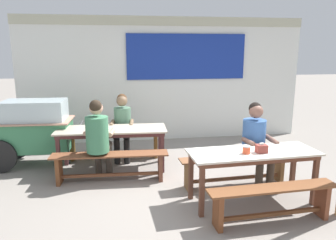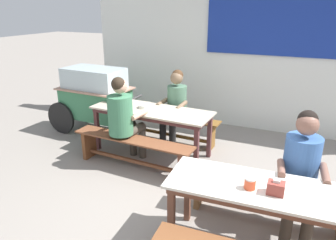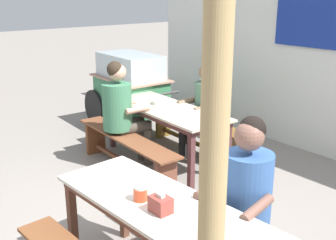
# 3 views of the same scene
# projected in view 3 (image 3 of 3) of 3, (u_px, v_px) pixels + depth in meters

# --- Properties ---
(ground_plane) EXTENTS (40.00, 40.00, 0.00)m
(ground_plane) POSITION_uv_depth(u_px,v_px,m) (149.00, 232.00, 3.79)
(ground_plane) COLOR gray
(dining_table_far) EXTENTS (1.90, 0.75, 0.73)m
(dining_table_far) POSITION_uv_depth(u_px,v_px,m) (164.00, 112.00, 5.17)
(dining_table_far) COLOR #BDB19C
(dining_table_far) RESTS_ON ground_plane
(dining_table_near) EXTENTS (1.77, 0.70, 0.73)m
(dining_table_near) POSITION_uv_depth(u_px,v_px,m) (162.00, 214.00, 2.83)
(dining_table_near) COLOR silver
(dining_table_near) RESTS_ON ground_plane
(bench_far_back) EXTENTS (1.83, 0.37, 0.46)m
(bench_far_back) POSITION_uv_depth(u_px,v_px,m) (198.00, 131.00, 5.59)
(bench_far_back) COLOR brown
(bench_far_back) RESTS_ON ground_plane
(bench_far_front) EXTENTS (1.84, 0.40, 0.46)m
(bench_far_front) POSITION_uv_depth(u_px,v_px,m) (126.00, 148.00, 4.95)
(bench_far_front) COLOR brown
(bench_far_front) RESTS_ON ground_plane
(bench_near_back) EXTENTS (1.74, 0.35, 0.46)m
(bench_near_back) POSITION_uv_depth(u_px,v_px,m) (215.00, 230.00, 3.29)
(bench_near_back) COLOR brown
(bench_near_back) RESTS_ON ground_plane
(food_cart) EXTENTS (1.64, 0.84, 1.18)m
(food_cart) POSITION_uv_depth(u_px,v_px,m) (130.00, 86.00, 6.41)
(food_cart) COLOR #397E53
(food_cart) RESTS_ON ground_plane
(person_center_facing) EXTENTS (0.46, 0.53, 1.25)m
(person_center_facing) POSITION_uv_depth(u_px,v_px,m) (203.00, 104.00, 5.30)
(person_center_facing) COLOR black
(person_center_facing) RESTS_ON ground_plane
(person_right_near_table) EXTENTS (0.49, 0.59, 1.29)m
(person_right_near_table) POSITION_uv_depth(u_px,v_px,m) (242.00, 195.00, 2.92)
(person_right_near_table) COLOR #4A3E32
(person_right_near_table) RESTS_ON ground_plane
(person_left_back_turned) EXTENTS (0.50, 0.60, 1.32)m
(person_left_back_turned) POSITION_uv_depth(u_px,v_px,m) (122.00, 108.00, 4.99)
(person_left_back_turned) COLOR #433B33
(person_left_back_turned) RESTS_ON ground_plane
(tissue_box) EXTENTS (0.14, 0.11, 0.13)m
(tissue_box) POSITION_uv_depth(u_px,v_px,m) (161.00, 204.00, 2.69)
(tissue_box) COLOR brown
(tissue_box) RESTS_ON dining_table_near
(condiment_jar) EXTENTS (0.10, 0.10, 0.10)m
(condiment_jar) POSITION_uv_depth(u_px,v_px,m) (140.00, 193.00, 2.84)
(condiment_jar) COLOR #E04D2B
(condiment_jar) RESTS_ON dining_table_near
(soup_bowl) EXTENTS (0.16, 0.16, 0.05)m
(soup_bowl) POSITION_uv_depth(u_px,v_px,m) (158.00, 102.00, 5.25)
(soup_bowl) COLOR silver
(soup_bowl) RESTS_ON dining_table_far
(wooden_support_post) EXTENTS (0.11, 0.11, 2.51)m
(wooden_support_post) POSITION_uv_depth(u_px,v_px,m) (212.00, 219.00, 1.61)
(wooden_support_post) COLOR tan
(wooden_support_post) RESTS_ON ground_plane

